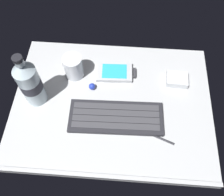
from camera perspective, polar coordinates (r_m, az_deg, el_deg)
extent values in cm
cube|color=#B7BABC|center=(81.36, 0.00, -1.40)|extent=(64.00, 48.00, 2.00)
cube|color=#B7BABC|center=(71.89, -1.43, -17.45)|extent=(64.00, 1.20, 0.80)
cube|color=#232328|center=(77.32, 0.90, -4.46)|extent=(29.30, 11.82, 1.40)
cube|color=#3D3D42|center=(78.03, 1.00, -2.01)|extent=(26.73, 2.76, 0.30)
cube|color=#3D3D42|center=(77.03, 0.94, -3.45)|extent=(26.73, 2.76, 0.30)
cube|color=#3D3D42|center=(76.08, 0.88, -4.94)|extent=(26.73, 2.76, 0.30)
cube|color=#3D3D42|center=(75.19, 0.81, -6.46)|extent=(26.73, 2.76, 0.30)
cube|color=#B7BABF|center=(85.98, 0.90, 5.87)|extent=(12.29, 8.07, 1.40)
cube|color=#2DB7D1|center=(85.37, 0.90, 6.16)|extent=(8.63, 6.26, 0.10)
cube|color=#333338|center=(86.19, 5.17, 5.73)|extent=(0.95, 3.83, 1.12)
cylinder|color=silver|center=(83.98, -8.85, 7.10)|extent=(6.40, 6.40, 8.50)
cylinder|color=yellow|center=(84.76, -8.76, 6.70)|extent=(5.50, 5.50, 6.12)
cylinder|color=silver|center=(78.94, -17.98, 2.94)|extent=(6.60, 6.60, 15.00)
cone|color=silver|center=(72.02, -19.89, 6.75)|extent=(6.60, 6.60, 2.80)
cylinder|color=silver|center=(70.31, -20.45, 7.85)|extent=(2.51, 2.51, 1.80)
cylinder|color=black|center=(69.21, -20.83, 8.60)|extent=(2.77, 2.77, 1.20)
cylinder|color=#2D2D38|center=(78.35, -18.13, 3.24)|extent=(6.73, 6.73, 3.80)
cube|color=silver|center=(86.52, 14.68, 4.13)|extent=(7.24, 5.90, 2.40)
sphere|color=#2338B2|center=(82.59, -4.60, 2.66)|extent=(2.20, 2.20, 2.20)
cylinder|color=#26262B|center=(76.44, 10.80, -8.88)|extent=(9.13, 4.03, 0.70)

